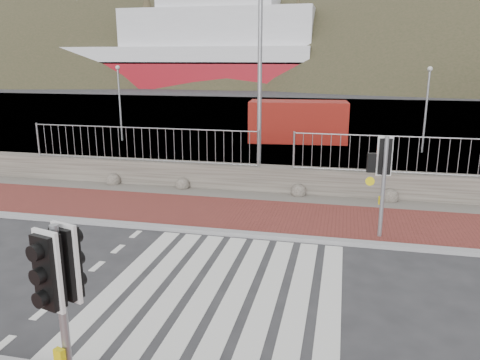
% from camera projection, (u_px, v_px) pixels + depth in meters
% --- Properties ---
extents(ground, '(220.00, 220.00, 0.00)m').
position_uv_depth(ground, '(222.00, 291.00, 9.25)').
color(ground, '#28282B').
rests_on(ground, ground).
extents(sidewalk_far, '(40.00, 3.00, 0.08)m').
position_uv_depth(sidewalk_far, '(262.00, 217.00, 13.49)').
color(sidewalk_far, maroon).
rests_on(sidewalk_far, ground).
extents(kerb_far, '(40.00, 0.25, 0.12)m').
position_uv_depth(kerb_far, '(252.00, 235.00, 12.07)').
color(kerb_far, gray).
rests_on(kerb_far, ground).
extents(zebra_crossing, '(4.62, 5.60, 0.01)m').
position_uv_depth(zebra_crossing, '(222.00, 291.00, 9.25)').
color(zebra_crossing, silver).
rests_on(zebra_crossing, ground).
extents(gravel_strip, '(40.00, 1.50, 0.06)m').
position_uv_depth(gravel_strip, '(272.00, 198.00, 15.38)').
color(gravel_strip, '#59544C').
rests_on(gravel_strip, ground).
extents(stone_wall, '(40.00, 0.60, 0.90)m').
position_uv_depth(stone_wall, '(276.00, 179.00, 16.04)').
color(stone_wall, '#4E4840').
rests_on(stone_wall, ground).
extents(railing, '(18.07, 0.07, 1.22)m').
position_uv_depth(railing, '(276.00, 141.00, 15.55)').
color(railing, gray).
rests_on(railing, stone_wall).
extents(quay, '(120.00, 40.00, 0.50)m').
position_uv_depth(quay, '(315.00, 119.00, 35.61)').
color(quay, '#4C4C4F').
rests_on(quay, ground).
extents(water, '(220.00, 50.00, 0.05)m').
position_uv_depth(water, '(331.00, 90.00, 68.68)').
color(water, '#3F4C54').
rests_on(water, ground).
extents(ferry, '(50.00, 16.00, 20.00)m').
position_uv_depth(ferry, '(182.00, 53.00, 77.25)').
color(ferry, maroon).
rests_on(ferry, ground).
extents(hills_backdrop, '(254.00, 90.00, 100.00)m').
position_uv_depth(hills_backdrop, '(362.00, 196.00, 96.67)').
color(hills_backdrop, '#2D301C').
rests_on(hills_backdrop, ground).
extents(traffic_signal_near, '(0.42, 0.32, 2.63)m').
position_uv_depth(traffic_signal_near, '(60.00, 284.00, 5.48)').
color(traffic_signal_near, gray).
rests_on(traffic_signal_near, ground).
extents(traffic_signal_far, '(0.64, 0.27, 2.65)m').
position_uv_depth(traffic_signal_far, '(383.00, 165.00, 11.47)').
color(traffic_signal_far, gray).
rests_on(traffic_signal_far, ground).
extents(streetlight, '(1.79, 0.65, 8.60)m').
position_uv_depth(streetlight, '(264.00, 47.00, 15.78)').
color(streetlight, gray).
rests_on(streetlight, ground).
extents(shipping_container, '(5.50, 2.69, 2.22)m').
position_uv_depth(shipping_container, '(298.00, 121.00, 25.84)').
color(shipping_container, maroon).
rests_on(shipping_container, ground).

